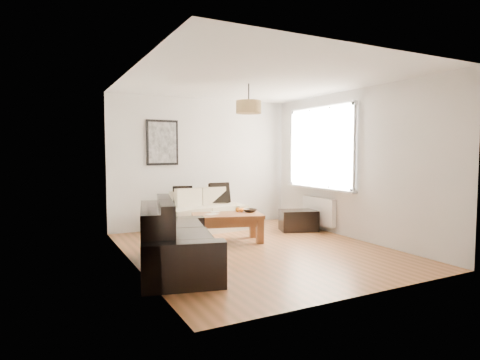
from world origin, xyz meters
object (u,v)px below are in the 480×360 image
sofa_leather (178,237)px  coffee_table (227,228)px  loveseat_cream (204,211)px  ottoman (298,220)px

sofa_leather → coffee_table: size_ratio=1.64×
loveseat_cream → ottoman: bearing=-33.9°
sofa_leather → ottoman: 3.19m
ottoman → loveseat_cream: bearing=152.6°
loveseat_cream → sofa_leather: bearing=-126.5°
sofa_leather → loveseat_cream: bearing=-16.3°
sofa_leather → coffee_table: (1.25, 1.12, -0.17)m
loveseat_cream → sofa_leather: sofa_leather is taller
loveseat_cream → ottoman: (1.62, -0.84, -0.18)m
ottoman → coffee_table: bearing=-172.0°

